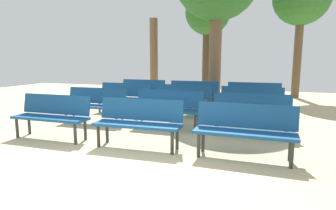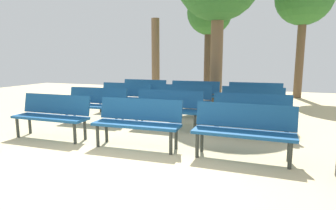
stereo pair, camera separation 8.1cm
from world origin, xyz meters
TOP-DOWN VIEW (x-y plane):
  - ground_plane at (0.00, 0.00)m, footprint 24.00×24.00m
  - bench_r0_c0 at (-1.94, 1.50)m, footprint 1.61×0.51m
  - bench_r0_c1 at (-0.04, 1.55)m, footprint 1.62×0.56m
  - bench_r0_c2 at (1.83, 1.59)m, footprint 1.60×0.49m
  - bench_r1_c0 at (-1.93, 2.98)m, footprint 1.62×0.55m
  - bench_r1_c1 at (-0.01, 3.07)m, footprint 1.61×0.51m
  - bench_r1_c2 at (1.84, 3.05)m, footprint 1.62×0.53m
  - bench_r2_c0 at (-1.92, 4.47)m, footprint 1.61×0.51m
  - bench_r2_c1 at (-0.12, 4.53)m, footprint 1.61×0.52m
  - bench_r2_c2 at (1.75, 4.56)m, footprint 1.60×0.49m
  - bench_r3_c0 at (-2.00, 5.95)m, footprint 1.60×0.49m
  - bench_r3_c1 at (-0.15, 5.93)m, footprint 1.61×0.53m
  - bench_r3_c2 at (1.75, 5.98)m, footprint 1.62×0.54m
  - tree_0 at (-2.52, 8.32)m, footprint 0.34×0.34m
  - tree_3 at (-0.35, 8.90)m, footprint 1.84×1.84m

SIDE VIEW (x-z plane):
  - ground_plane at x=0.00m, z-range 0.00..0.00m
  - bench_r0_c0 at x=-1.94m, z-range 0.07..0.94m
  - bench_r0_c1 at x=-0.04m, z-range 0.07..0.94m
  - bench_r0_c2 at x=1.83m, z-range 0.07..0.94m
  - bench_r1_c0 at x=-1.93m, z-range 0.07..0.94m
  - bench_r1_c1 at x=-0.01m, z-range 0.07..0.94m
  - bench_r1_c2 at x=1.84m, z-range 0.07..0.94m
  - bench_r2_c0 at x=-1.92m, z-range 0.07..0.94m
  - bench_r2_c1 at x=-0.12m, z-range 0.07..0.94m
  - bench_r2_c2 at x=1.75m, z-range 0.07..0.94m
  - bench_r3_c0 at x=-2.00m, z-range 0.07..0.94m
  - bench_r3_c1 at x=-0.15m, z-range 0.07..0.94m
  - bench_r3_c2 at x=1.75m, z-range 0.07..0.94m
  - tree_0 at x=-2.52m, z-range 0.00..3.28m
  - tree_3 at x=-0.35m, z-range 1.16..5.57m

